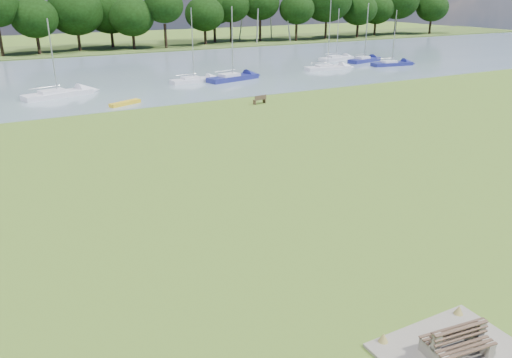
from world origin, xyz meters
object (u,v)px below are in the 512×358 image
riverbank_bench (260,99)px  sailboat_6 (364,59)px  sailboat_4 (391,63)px  sailboat_8 (232,76)px  sailboat_7 (336,57)px  sailboat_5 (194,79)px  bench_pair (457,342)px  sailboat_9 (327,66)px  kayak (125,103)px  sailboat_0 (57,92)px

riverbank_bench → sailboat_6: sailboat_6 is taller
sailboat_4 → sailboat_8: sailboat_8 is taller
sailboat_7 → sailboat_5: bearing=-169.0°
sailboat_4 → sailboat_6: sailboat_6 is taller
bench_pair → sailboat_4: sailboat_4 is taller
bench_pair → sailboat_7: 64.55m
riverbank_bench → sailboat_9: sailboat_9 is taller
riverbank_bench → sailboat_8: bearing=65.8°
kayak → sailboat_9: (28.97, 8.80, 0.26)m
sailboat_5 → sailboat_8: bearing=-17.0°
riverbank_bench → kayak: size_ratio=0.44×
kayak → sailboat_8: bearing=1.9°
sailboat_0 → sailboat_9: (33.98, 2.11, -0.03)m
kayak → sailboat_4: (38.99, 7.61, 0.27)m
sailboat_6 → bench_pair: bearing=-141.3°
sailboat_6 → sailboat_4: bearing=-92.7°
sailboat_4 → sailboat_8: bearing=-171.4°
bench_pair → kayak: 38.00m
sailboat_4 → sailboat_9: size_ratio=0.82×
sailboat_4 → bench_pair: bearing=-122.9°
sailboat_9 → sailboat_6: bearing=28.1°
sailboat_4 → sailboat_9: bearing=-179.2°
kayak → sailboat_9: size_ratio=0.35×
riverbank_bench → sailboat_9: size_ratio=0.15×
sailboat_9 → sailboat_5: bearing=-170.9°
sailboat_5 → sailboat_7: (25.72, 7.70, 0.02)m
sailboat_5 → sailboat_8: (4.44, -0.97, 0.09)m
sailboat_5 → sailboat_8: 4.54m
riverbank_bench → sailboat_4: size_ratio=0.19×
bench_pair → sailboat_8: bearing=78.8°
sailboat_7 → sailboat_0: bearing=-173.0°
riverbank_bench → sailboat_0: (-16.26, 11.95, 0.09)m
riverbank_bench → sailboat_0: sailboat_0 is taller
bench_pair → sailboat_6: 63.05m
riverbank_bench → sailboat_4: sailboat_4 is taller
sailboat_4 → sailboat_6: 4.77m
sailboat_8 → sailboat_7: bearing=8.5°
sailboat_7 → bench_pair: bearing=-129.1°
sailboat_6 → sailboat_9: size_ratio=0.91×
riverbank_bench → sailboat_6: 32.02m
sailboat_4 → sailboat_6: bearing=109.2°
bench_pair → sailboat_7: sailboat_7 is taller
riverbank_bench → sailboat_9: 22.62m
sailboat_8 → sailboat_9: size_ratio=0.92×
sailboat_7 → sailboat_8: sailboat_8 is taller
sailboat_5 → sailboat_6: sailboat_6 is taller
sailboat_4 → sailboat_9: (-10.02, 1.19, -0.01)m
riverbank_bench → sailboat_5: 13.46m
sailboat_5 → sailboat_7: sailboat_5 is taller
kayak → sailboat_7: (35.63, 15.82, 0.28)m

